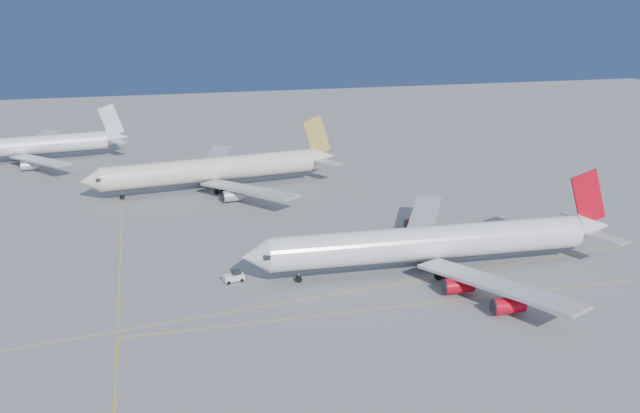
# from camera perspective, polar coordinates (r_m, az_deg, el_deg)

# --- Properties ---
(ground) EXTENTS (500.00, 500.00, 0.00)m
(ground) POSITION_cam_1_polar(r_m,az_deg,el_deg) (130.76, 2.03, -5.74)
(ground) COLOR slate
(ground) RESTS_ON ground
(taxiway_lines) EXTENTS (118.86, 140.00, 0.02)m
(taxiway_lines) POSITION_cam_1_polar(r_m,az_deg,el_deg) (133.46, -4.85, -5.30)
(taxiway_lines) COLOR #DDB60C
(taxiway_lines) RESTS_ON ground
(airliner_virgin) EXTENTS (72.37, 65.09, 17.87)m
(airliner_virgin) POSITION_cam_1_polar(r_m,az_deg,el_deg) (134.12, 9.32, -2.90)
(airliner_virgin) COLOR white
(airliner_virgin) RESTS_ON ground
(airliner_etihad) EXTENTS (68.02, 62.28, 17.77)m
(airliner_etihad) POSITION_cam_1_polar(r_m,az_deg,el_deg) (188.38, -8.31, 2.96)
(airliner_etihad) COLOR beige
(airliner_etihad) RESTS_ON ground
(airliner_third) EXTENTS (61.27, 56.00, 16.45)m
(airliner_third) POSITION_cam_1_polar(r_m,az_deg,el_deg) (234.06, -22.45, 4.49)
(airliner_third) COLOR white
(airliner_third) RESTS_ON ground
(pushback_tug) EXTENTS (3.94, 2.89, 2.03)m
(pushback_tug) POSITION_cam_1_polar(r_m,az_deg,el_deg) (129.87, -6.90, -5.57)
(pushback_tug) COLOR white
(pushback_tug) RESTS_ON ground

